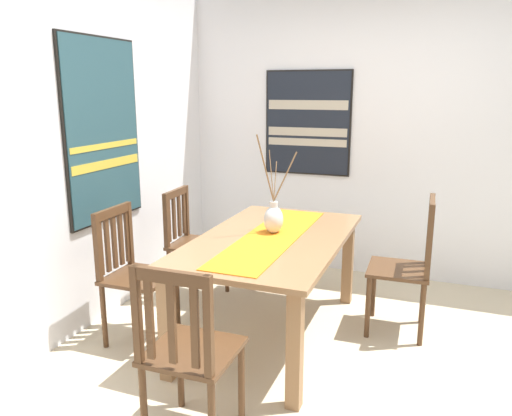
{
  "coord_description": "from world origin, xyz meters",
  "views": [
    {
      "loc": [
        -2.77,
        -0.57,
        1.71
      ],
      "look_at": [
        0.31,
        0.61,
        0.92
      ],
      "focal_mm": 34.84,
      "sensor_mm": 36.0,
      "label": 1
    }
  ],
  "objects_px": {
    "dining_table": "(272,252)",
    "centerpiece_vase": "(274,218)",
    "chair_0": "(132,271)",
    "chair_1": "(407,265)",
    "painting_on_back_wall": "(103,131)",
    "chair_2": "(188,351)",
    "chair_3": "(192,241)",
    "painting_on_side_wall": "(308,123)"
  },
  "relations": [
    {
      "from": "dining_table",
      "to": "chair_3",
      "type": "distance_m",
      "value": 0.94
    },
    {
      "from": "chair_1",
      "to": "chair_2",
      "type": "xyz_separation_m",
      "value": [
        -1.59,
        0.89,
        -0.01
      ]
    },
    {
      "from": "chair_3",
      "to": "painting_on_back_wall",
      "type": "xyz_separation_m",
      "value": [
        -0.47,
        0.46,
        0.92
      ]
    },
    {
      "from": "chair_1",
      "to": "chair_0",
      "type": "bearing_deg",
      "value": 114.09
    },
    {
      "from": "painting_on_side_wall",
      "to": "painting_on_back_wall",
      "type": "bearing_deg",
      "value": 143.84
    },
    {
      "from": "dining_table",
      "to": "chair_2",
      "type": "relative_size",
      "value": 1.75
    },
    {
      "from": "dining_table",
      "to": "chair_1",
      "type": "height_order",
      "value": "chair_1"
    },
    {
      "from": "centerpiece_vase",
      "to": "painting_on_back_wall",
      "type": "bearing_deg",
      "value": 96.96
    },
    {
      "from": "chair_0",
      "to": "chair_2",
      "type": "relative_size",
      "value": 0.99
    },
    {
      "from": "chair_3",
      "to": "painting_on_back_wall",
      "type": "distance_m",
      "value": 1.13
    },
    {
      "from": "dining_table",
      "to": "chair_2",
      "type": "xyz_separation_m",
      "value": [
        -1.2,
        0.01,
        -0.13
      ]
    },
    {
      "from": "chair_2",
      "to": "painting_on_side_wall",
      "type": "bearing_deg",
      "value": 3.38
    },
    {
      "from": "centerpiece_vase",
      "to": "painting_on_side_wall",
      "type": "distance_m",
      "value": 1.51
    },
    {
      "from": "centerpiece_vase",
      "to": "painting_on_back_wall",
      "type": "height_order",
      "value": "painting_on_back_wall"
    },
    {
      "from": "dining_table",
      "to": "centerpiece_vase",
      "type": "bearing_deg",
      "value": 12.41
    },
    {
      "from": "centerpiece_vase",
      "to": "painting_on_side_wall",
      "type": "bearing_deg",
      "value": 5.95
    },
    {
      "from": "dining_table",
      "to": "chair_1",
      "type": "xyz_separation_m",
      "value": [
        0.39,
        -0.88,
        -0.12
      ]
    },
    {
      "from": "chair_1",
      "to": "painting_on_side_wall",
      "type": "distance_m",
      "value": 1.76
    },
    {
      "from": "chair_1",
      "to": "chair_3",
      "type": "xyz_separation_m",
      "value": [
        0.01,
        1.72,
        -0.02
      ]
    },
    {
      "from": "chair_1",
      "to": "chair_2",
      "type": "height_order",
      "value": "chair_1"
    },
    {
      "from": "chair_1",
      "to": "painting_on_back_wall",
      "type": "bearing_deg",
      "value": 101.76
    },
    {
      "from": "painting_on_back_wall",
      "to": "dining_table",
      "type": "bearing_deg",
      "value": -87.22
    },
    {
      "from": "chair_1",
      "to": "painting_on_side_wall",
      "type": "xyz_separation_m",
      "value": [
        1.09,
        1.04,
        0.9
      ]
    },
    {
      "from": "chair_2",
      "to": "centerpiece_vase",
      "type": "bearing_deg",
      "value": 0.58
    },
    {
      "from": "painting_on_back_wall",
      "to": "chair_1",
      "type": "bearing_deg",
      "value": -78.24
    },
    {
      "from": "dining_table",
      "to": "painting_on_side_wall",
      "type": "bearing_deg",
      "value": 6.36
    },
    {
      "from": "painting_on_back_wall",
      "to": "painting_on_side_wall",
      "type": "height_order",
      "value": "painting_on_back_wall"
    },
    {
      "from": "centerpiece_vase",
      "to": "chair_0",
      "type": "xyz_separation_m",
      "value": [
        -0.49,
        0.86,
        -0.34
      ]
    },
    {
      "from": "chair_1",
      "to": "painting_on_back_wall",
      "type": "relative_size",
      "value": 0.74
    },
    {
      "from": "chair_2",
      "to": "dining_table",
      "type": "bearing_deg",
      "value": -0.35
    },
    {
      "from": "chair_0",
      "to": "chair_2",
      "type": "xyz_separation_m",
      "value": [
        -0.8,
        -0.87,
        -0.01
      ]
    },
    {
      "from": "chair_2",
      "to": "chair_3",
      "type": "relative_size",
      "value": 1.04
    },
    {
      "from": "chair_1",
      "to": "painting_on_side_wall",
      "type": "relative_size",
      "value": 1.03
    },
    {
      "from": "chair_1",
      "to": "painting_on_side_wall",
      "type": "bearing_deg",
      "value": 43.64
    },
    {
      "from": "centerpiece_vase",
      "to": "chair_1",
      "type": "relative_size",
      "value": 0.7
    },
    {
      "from": "dining_table",
      "to": "chair_2",
      "type": "distance_m",
      "value": 1.2
    },
    {
      "from": "chair_0",
      "to": "painting_on_side_wall",
      "type": "relative_size",
      "value": 0.97
    },
    {
      "from": "chair_1",
      "to": "dining_table",
      "type": "bearing_deg",
      "value": 113.92
    },
    {
      "from": "centerpiece_vase",
      "to": "chair_1",
      "type": "height_order",
      "value": "centerpiece_vase"
    },
    {
      "from": "chair_1",
      "to": "painting_on_back_wall",
      "type": "height_order",
      "value": "painting_on_back_wall"
    },
    {
      "from": "dining_table",
      "to": "painting_on_back_wall",
      "type": "bearing_deg",
      "value": 92.78
    },
    {
      "from": "chair_0",
      "to": "painting_on_back_wall",
      "type": "height_order",
      "value": "painting_on_back_wall"
    }
  ]
}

